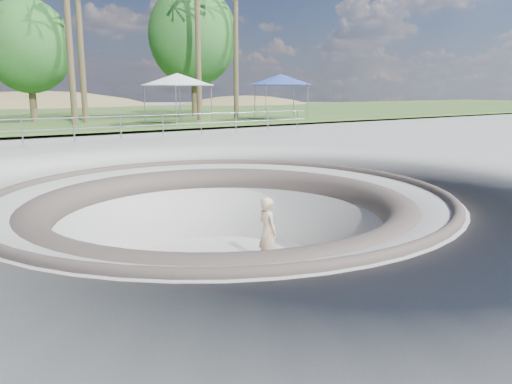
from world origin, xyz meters
The scene contains 10 objects.
ground centered at (0.00, 0.00, 0.00)m, with size 180.00×180.00×0.00m, color #ABABA6.
skate_bowl centered at (0.00, 0.00, -1.83)m, with size 14.00×14.00×4.10m.
distant_hills centered at (3.78, 57.17, -7.02)m, with size 103.20×45.00×28.60m.
safety_railing centered at (0.00, 12.00, 0.69)m, with size 25.00×0.06×1.03m.
skateboard centered at (1.09, -0.29, -1.83)m, with size 0.84×0.36×0.08m.
skater centered at (1.09, -0.29, -0.99)m, with size 0.61×0.40×1.66m, color beige.
canopy_white centered at (7.71, 18.00, 2.90)m, with size 5.71×5.71×3.00m.
canopy_blue centered at (15.38, 18.00, 2.97)m, with size 5.71×5.71×3.07m.
bushy_tree_mid centered at (1.09, 25.58, 5.00)m, with size 5.40×4.91×7.79m.
bushy_tree_right centered at (12.76, 25.52, 6.27)m, with size 6.81×6.19×9.82m.
Camera 1 is at (-5.59, -9.51, 2.31)m, focal length 35.00 mm.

